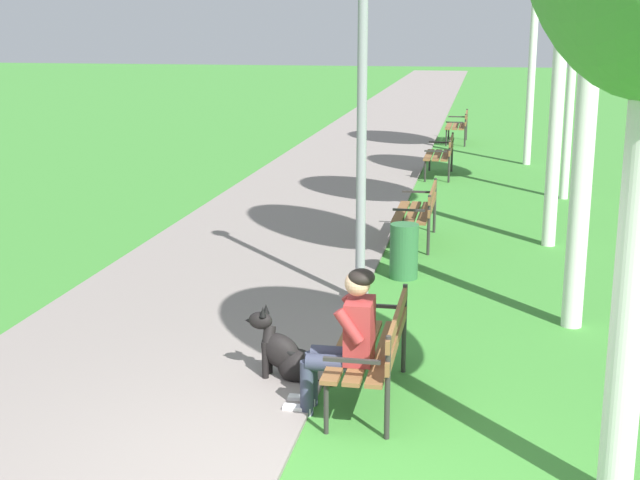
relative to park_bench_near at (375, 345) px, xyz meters
name	(u,v)px	position (x,y,z in m)	size (l,w,h in m)	color
paved_path	(392,119)	(-2.24, 22.36, -0.49)	(3.48, 60.00, 0.04)	gray
park_bench_near	(375,345)	(0.00, 0.00, 0.00)	(0.55, 1.50, 0.85)	brown
park_bench_mid	(420,209)	(-0.06, 5.69, 0.00)	(0.55, 1.50, 0.85)	brown
park_bench_far	(442,152)	(-0.04, 11.52, 0.00)	(0.55, 1.50, 0.85)	brown
park_bench_furthest	(459,124)	(0.13, 16.92, 0.00)	(0.55, 1.50, 0.85)	brown
person_seated_on_near_bench	(346,335)	(-0.21, -0.28, 0.17)	(0.74, 0.49, 1.25)	#33384C
dog_black	(286,354)	(-0.84, 0.27, -0.25)	(0.83, 0.31, 0.71)	black
lamp_post_near	(362,124)	(-0.51, 2.67, 1.56)	(0.24, 0.24, 3.99)	gray
litter_bin	(404,251)	(-0.11, 3.80, -0.16)	(0.36, 0.36, 0.70)	#2D6638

